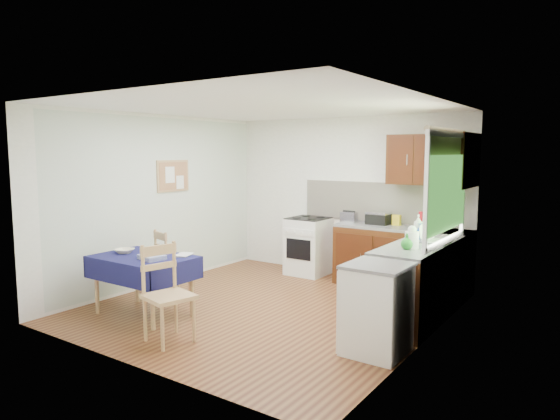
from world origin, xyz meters
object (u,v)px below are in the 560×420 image
Objects in this scene: chair_near at (166,290)px; dish_rack at (427,239)px; dining_table at (143,265)px; toaster at (349,217)px; sandwich_press at (379,218)px; kettle at (412,238)px; chair_far at (170,261)px.

dish_rack reaches higher than chair_near.
dining_table is at bearing 77.19° from chair_near.
sandwich_press reaches higher than toaster.
kettle is at bearing 46.92° from dining_table.
chair_far is 3.38m from dish_rack.
kettle is (0.01, -0.54, 0.09)m from dish_rack.
chair_far is 1.67m from chair_near.
toaster is at bearing 86.06° from dining_table.
sandwich_press is 1.46m from dish_rack.
dining_table is at bearing -127.74° from toaster.
dish_rack is (2.79, 1.91, 0.31)m from dining_table.
kettle is (1.06, -1.54, 0.02)m from sandwich_press.
chair_far reaches higher than dining_table.
chair_near is at bearing -5.62° from dining_table.
sandwich_press is 1.22× the size of kettle.
chair_near is 3.21× the size of sandwich_press.
kettle reaches higher than toaster.
chair_far is 2.71m from toaster.
dining_table is 2.54× the size of dish_rack.
toaster is (1.30, 2.83, 0.37)m from dining_table.
kettle is (1.95, 1.79, 0.48)m from chair_near.
dish_rack reaches higher than dining_table.
dining_table is 0.83m from chair_far.
chair_far is (-0.35, 0.74, -0.13)m from dining_table.
toaster is at bearing 151.14° from dish_rack.
toaster is (1.65, 2.09, 0.50)m from chair_far.
chair_near is 3.49m from sandwich_press.
kettle is (3.15, 0.63, 0.53)m from chair_far.
dining_table is 3.42m from sandwich_press.
sandwich_press is (2.09, 2.18, 0.51)m from chair_far.
sandwich_press reaches higher than chair_near.
chair_far is at bearing 59.37° from chair_near.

